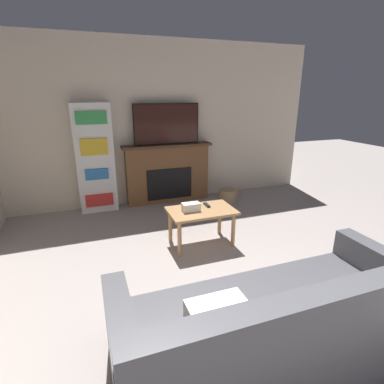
% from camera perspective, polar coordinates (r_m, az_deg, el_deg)
% --- Properties ---
extents(wall_back, '(5.82, 0.06, 2.70)m').
position_cam_1_polar(wall_back, '(5.23, -7.30, 12.66)').
color(wall_back, beige).
rests_on(wall_back, ground_plane).
extents(fireplace, '(1.54, 0.28, 1.03)m').
position_cam_1_polar(fireplace, '(5.28, -4.65, 3.62)').
color(fireplace, brown).
rests_on(fireplace, ground_plane).
extents(tv, '(1.12, 0.03, 0.67)m').
position_cam_1_polar(tv, '(5.12, -4.83, 12.76)').
color(tv, black).
rests_on(tv, fireplace).
extents(couch, '(2.26, 0.96, 0.84)m').
position_cam_1_polar(couch, '(2.39, 15.87, -23.85)').
color(couch, '#4C4C51').
rests_on(couch, ground_plane).
extents(coffee_table, '(0.82, 0.52, 0.47)m').
position_cam_1_polar(coffee_table, '(3.77, 1.78, -4.44)').
color(coffee_table, '#A87A4C').
rests_on(coffee_table, ground_plane).
extents(tissue_box, '(0.22, 0.12, 0.10)m').
position_cam_1_polar(tissue_box, '(3.69, -0.20, -2.87)').
color(tissue_box, white).
rests_on(tissue_box, coffee_table).
extents(remote_control, '(0.04, 0.15, 0.02)m').
position_cam_1_polar(remote_control, '(3.87, 2.84, -2.48)').
color(remote_control, black).
rests_on(remote_control, coffee_table).
extents(bookshelf, '(0.58, 0.29, 1.72)m').
position_cam_1_polar(bookshelf, '(5.01, -17.97, 6.03)').
color(bookshelf, white).
rests_on(bookshelf, ground_plane).
extents(storage_basket, '(0.33, 0.33, 0.22)m').
position_cam_1_polar(storage_basket, '(5.39, 6.95, -0.66)').
color(storage_basket, tan).
rests_on(storage_basket, ground_plane).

